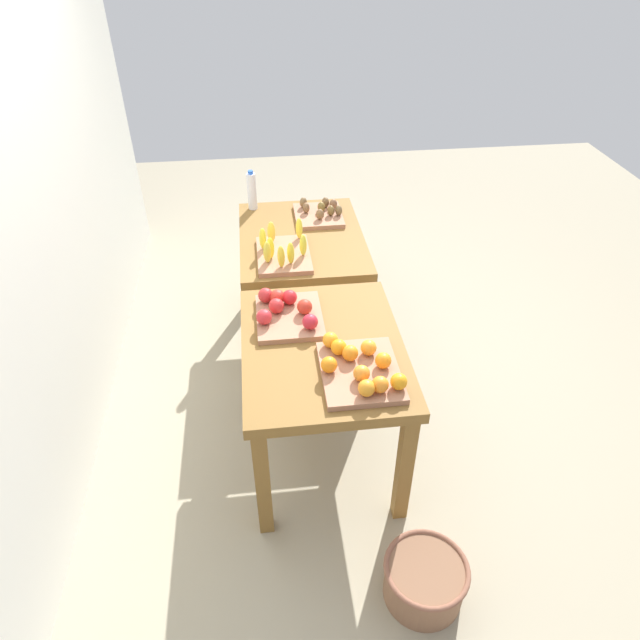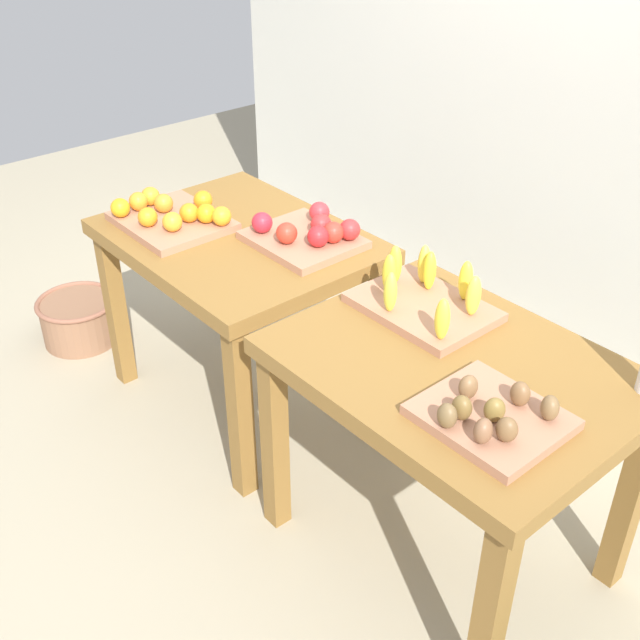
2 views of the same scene
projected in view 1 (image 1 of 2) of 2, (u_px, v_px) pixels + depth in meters
The scene contains 11 objects.
ground_plane at pixel (312, 383), 3.72m from camera, with size 8.00×8.00×0.00m, color #9E947A.
back_wall at pixel (26, 175), 2.69m from camera, with size 4.40×0.12×3.00m, color beige.
display_table_left at pixel (323, 362), 2.87m from camera, with size 1.04×0.80×0.79m.
display_table_right at pixel (302, 251), 3.76m from camera, with size 1.04×0.80×0.79m.
orange_bin at pixel (360, 368), 2.60m from camera, with size 0.45×0.39×0.11m.
apple_bin at pixel (287, 312), 2.95m from camera, with size 0.40×0.36×0.11m.
banana_crate at pixel (283, 251), 3.44m from camera, with size 0.44×0.32×0.17m.
kiwi_bin at pixel (320, 213), 3.87m from camera, with size 0.36×0.32×0.10m.
water_bottle at pixel (252, 191), 3.92m from camera, with size 0.06×0.06×0.28m.
watermelon_pile at pixel (323, 251), 4.84m from camera, with size 0.62×0.61×0.25m.
wicker_basket at pixel (424, 580), 2.54m from camera, with size 0.38×0.38×0.22m.
Camera 1 is at (-2.70, 0.27, 2.58)m, focal length 31.87 mm.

